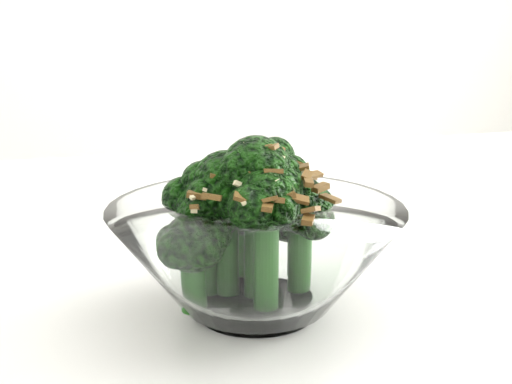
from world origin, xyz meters
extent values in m
cube|color=white|center=(-0.03, 0.07, 0.73)|extent=(1.21, 0.81, 0.04)
cylinder|color=white|center=(-0.23, -0.07, 0.75)|extent=(0.08, 0.08, 0.01)
cylinder|color=#1C5015|center=(-0.27, -0.08, 0.78)|extent=(0.02, 0.02, 0.04)
sphere|color=#15460D|center=(-0.27, -0.08, 0.80)|extent=(0.04, 0.04, 0.04)
cylinder|color=#1C5015|center=(-0.22, -0.05, 0.79)|extent=(0.02, 0.02, 0.07)
sphere|color=#15460D|center=(-0.22, -0.05, 0.84)|extent=(0.04, 0.04, 0.04)
cylinder|color=#1C5015|center=(-0.23, -0.09, 0.79)|extent=(0.02, 0.02, 0.06)
sphere|color=#15460D|center=(-0.23, -0.09, 0.83)|extent=(0.04, 0.04, 0.04)
cylinder|color=#1C5015|center=(-0.25, -0.06, 0.79)|extent=(0.02, 0.02, 0.07)
sphere|color=#15460D|center=(-0.25, -0.06, 0.84)|extent=(0.04, 0.04, 0.04)
cylinder|color=#1C5015|center=(-0.26, -0.06, 0.78)|extent=(0.02, 0.02, 0.05)
sphere|color=#15460D|center=(-0.26, -0.06, 0.82)|extent=(0.04, 0.04, 0.04)
cylinder|color=#1C5015|center=(-0.22, -0.03, 0.78)|extent=(0.02, 0.02, 0.04)
sphere|color=#15460D|center=(-0.22, -0.03, 0.81)|extent=(0.04, 0.04, 0.04)
cylinder|color=#1C5015|center=(-0.20, -0.07, 0.79)|extent=(0.02, 0.02, 0.05)
sphere|color=#15460D|center=(-0.20, -0.07, 0.82)|extent=(0.04, 0.04, 0.04)
cylinder|color=#1C5015|center=(-0.19, -0.04, 0.78)|extent=(0.02, 0.02, 0.04)
sphere|color=#15460D|center=(-0.19, -0.04, 0.81)|extent=(0.04, 0.04, 0.04)
cylinder|color=#1C5015|center=(-0.23, -0.07, 0.80)|extent=(0.02, 0.02, 0.07)
sphere|color=#15460D|center=(-0.23, -0.07, 0.85)|extent=(0.05, 0.05, 0.05)
cube|color=olive|center=(-0.23, -0.04, 0.85)|extent=(0.02, 0.01, 0.01)
cube|color=olive|center=(-0.26, -0.06, 0.84)|extent=(0.01, 0.01, 0.01)
cube|color=olive|center=(-0.26, -0.05, 0.84)|extent=(0.02, 0.01, 0.01)
cube|color=olive|center=(-0.20, -0.07, 0.85)|extent=(0.01, 0.01, 0.01)
cube|color=olive|center=(-0.24, -0.05, 0.85)|extent=(0.01, 0.01, 0.01)
cube|color=olive|center=(-0.22, -0.08, 0.86)|extent=(0.01, 0.01, 0.00)
cube|color=olive|center=(-0.20, -0.09, 0.85)|extent=(0.01, 0.01, 0.01)
cube|color=olive|center=(-0.23, -0.10, 0.85)|extent=(0.01, 0.01, 0.00)
cube|color=olive|center=(-0.23, -0.03, 0.84)|extent=(0.01, 0.01, 0.01)
cube|color=olive|center=(-0.23, -0.11, 0.84)|extent=(0.01, 0.01, 0.01)
cube|color=olive|center=(-0.21, -0.12, 0.83)|extent=(0.01, 0.01, 0.01)
cube|color=olive|center=(-0.26, -0.07, 0.85)|extent=(0.01, 0.01, 0.01)
cube|color=olive|center=(-0.23, -0.09, 0.85)|extent=(0.01, 0.01, 0.00)
cube|color=olive|center=(-0.23, -0.08, 0.86)|extent=(0.01, 0.01, 0.01)
cube|color=olive|center=(-0.20, -0.04, 0.84)|extent=(0.01, 0.01, 0.01)
cube|color=olive|center=(-0.27, -0.09, 0.83)|extent=(0.01, 0.01, 0.01)
cube|color=olive|center=(-0.20, -0.06, 0.85)|extent=(0.01, 0.01, 0.01)
cube|color=olive|center=(-0.27, -0.04, 0.83)|extent=(0.01, 0.01, 0.01)
cube|color=olive|center=(-0.26, -0.07, 0.85)|extent=(0.01, 0.01, 0.00)
cube|color=olive|center=(-0.21, -0.07, 0.85)|extent=(0.01, 0.01, 0.01)
cube|color=olive|center=(-0.27, -0.08, 0.84)|extent=(0.01, 0.01, 0.00)
cube|color=olive|center=(-0.26, -0.05, 0.84)|extent=(0.01, 0.01, 0.00)
cube|color=olive|center=(-0.23, -0.03, 0.84)|extent=(0.01, 0.01, 0.01)
cube|color=olive|center=(-0.22, -0.08, 0.86)|extent=(0.01, 0.01, 0.01)
cube|color=olive|center=(-0.26, -0.10, 0.84)|extent=(0.01, 0.01, 0.01)
cube|color=olive|center=(-0.19, -0.09, 0.84)|extent=(0.01, 0.01, 0.01)
cube|color=olive|center=(-0.24, -0.05, 0.85)|extent=(0.01, 0.01, 0.01)
cube|color=olive|center=(-0.20, -0.10, 0.84)|extent=(0.01, 0.01, 0.00)
cube|color=olive|center=(-0.24, -0.12, 0.84)|extent=(0.01, 0.01, 0.00)
cube|color=olive|center=(-0.25, -0.11, 0.84)|extent=(0.01, 0.01, 0.01)
cube|color=olive|center=(-0.19, -0.09, 0.83)|extent=(0.01, 0.02, 0.00)
cube|color=olive|center=(-0.20, -0.03, 0.83)|extent=(0.01, 0.01, 0.00)
cube|color=olive|center=(-0.23, -0.03, 0.84)|extent=(0.01, 0.01, 0.01)
cube|color=olive|center=(-0.19, -0.06, 0.83)|extent=(0.01, 0.01, 0.01)
cube|color=olive|center=(-0.25, -0.03, 0.84)|extent=(0.01, 0.01, 0.01)
cube|color=olive|center=(-0.20, -0.06, 0.84)|extent=(0.01, 0.02, 0.01)
cube|color=olive|center=(-0.22, -0.11, 0.84)|extent=(0.01, 0.01, 0.01)
cube|color=olive|center=(-0.19, -0.08, 0.84)|extent=(0.01, 0.01, 0.00)
cube|color=olive|center=(-0.20, -0.06, 0.85)|extent=(0.01, 0.01, 0.01)
cube|color=olive|center=(-0.23, -0.09, 0.85)|extent=(0.01, 0.01, 0.01)
cube|color=olive|center=(-0.20, -0.05, 0.84)|extent=(0.01, 0.01, 0.01)
cube|color=olive|center=(-0.21, -0.11, 0.84)|extent=(0.01, 0.01, 0.01)
cube|color=olive|center=(-0.23, -0.11, 0.84)|extent=(0.01, 0.01, 0.01)
cube|color=olive|center=(-0.21, -0.12, 0.83)|extent=(0.01, 0.01, 0.00)
cube|color=beige|center=(-0.25, -0.04, 0.85)|extent=(0.00, 0.00, 0.00)
cube|color=beige|center=(-0.26, -0.04, 0.84)|extent=(0.01, 0.01, 0.00)
cube|color=beige|center=(-0.25, -0.11, 0.84)|extent=(0.00, 0.00, 0.00)
cube|color=beige|center=(-0.20, -0.09, 0.84)|extent=(0.01, 0.01, 0.01)
cube|color=beige|center=(-0.20, -0.06, 0.84)|extent=(0.01, 0.01, 0.00)
cube|color=beige|center=(-0.27, -0.08, 0.84)|extent=(0.00, 0.00, 0.00)
cube|color=beige|center=(-0.20, -0.07, 0.85)|extent=(0.00, 0.00, 0.00)
cube|color=beige|center=(-0.27, -0.09, 0.83)|extent=(0.00, 0.00, 0.00)
cube|color=beige|center=(-0.26, -0.06, 0.85)|extent=(0.01, 0.01, 0.00)
cube|color=beige|center=(-0.23, -0.03, 0.84)|extent=(0.00, 0.00, 0.00)
cube|color=beige|center=(-0.22, -0.10, 0.84)|extent=(0.01, 0.01, 0.01)
cube|color=beige|center=(-0.26, -0.04, 0.84)|extent=(0.00, 0.00, 0.00)
cube|color=beige|center=(-0.23, -0.05, 0.86)|extent=(0.00, 0.00, 0.00)
cube|color=beige|center=(-0.23, -0.10, 0.85)|extent=(0.01, 0.01, 0.01)
cube|color=beige|center=(-0.22, -0.09, 0.86)|extent=(0.00, 0.00, 0.00)
cube|color=beige|center=(-0.23, -0.02, 0.83)|extent=(0.01, 0.01, 0.01)
cube|color=beige|center=(-0.26, -0.06, 0.84)|extent=(0.00, 0.00, 0.00)
cube|color=beige|center=(-0.27, -0.05, 0.83)|extent=(0.00, 0.00, 0.00)
cube|color=beige|center=(-0.25, -0.09, 0.85)|extent=(0.01, 0.00, 0.01)
cube|color=beige|center=(-0.26, -0.08, 0.84)|extent=(0.00, 0.00, 0.00)
cube|color=beige|center=(-0.24, -0.08, 0.86)|extent=(0.01, 0.01, 0.01)
cube|color=beige|center=(-0.23, -0.03, 0.84)|extent=(0.00, 0.00, 0.00)
cube|color=beige|center=(-0.20, -0.06, 0.84)|extent=(0.01, 0.00, 0.01)
cube|color=beige|center=(-0.20, -0.09, 0.84)|extent=(0.00, 0.00, 0.00)
camera|label=1|loc=(-0.36, -0.49, 0.95)|focal=50.00mm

